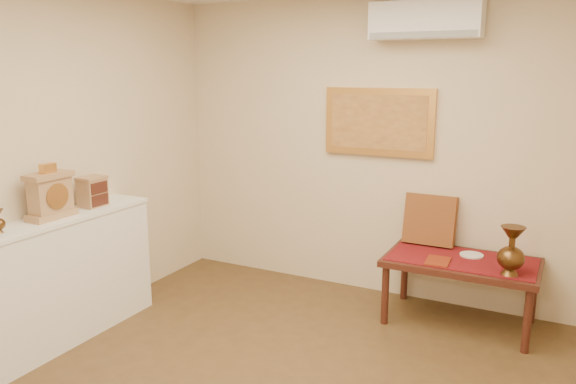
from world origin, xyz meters
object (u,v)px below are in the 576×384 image
Objects in this scene: brass_urn_tall at (512,246)px; low_table at (461,267)px; display_ledge at (39,288)px; mantel_clock at (50,195)px; wooden_chest at (93,191)px.

brass_urn_tall is 0.38× the size of low_table.
brass_urn_tall reaches higher than display_ledge.
display_ledge is at bearing -91.23° from mantel_clock.
wooden_chest is (-3.06, -1.09, 0.32)m from brass_urn_tall.
display_ledge is 3.27m from low_table.
wooden_chest is 3.04m from low_table.
mantel_clock is (-3.05, -1.50, 0.37)m from brass_urn_tall.
mantel_clock reaches higher than brass_urn_tall.
low_table is at bearing 32.61° from mantel_clock.
brass_urn_tall is at bearing 26.20° from mantel_clock.
display_ledge is at bearing -144.90° from low_table.
display_ledge is 8.28× the size of wooden_chest.
wooden_chest is 0.20× the size of low_table.
wooden_chest reaches higher than display_ledge.
brass_urn_tall is at bearing -28.35° from low_table.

